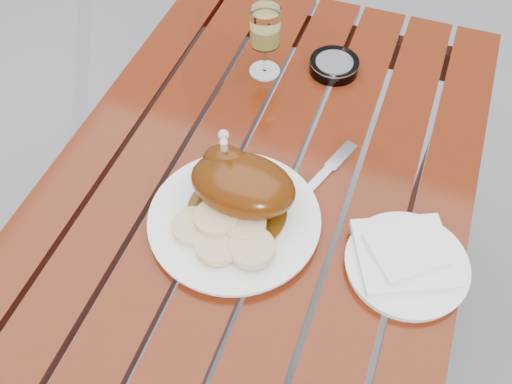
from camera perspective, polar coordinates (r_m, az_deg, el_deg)
ground at (r=1.76m, az=0.47°, el=-13.61°), size 60.00×60.00×0.00m
table at (r=1.43m, az=0.57°, el=-7.50°), size 0.80×1.20×0.75m
dinner_plate at (r=1.04m, az=-2.17°, el=-2.85°), size 0.35×0.35×0.02m
roast_duck at (r=1.01m, az=-1.59°, el=0.93°), size 0.19×0.18×0.14m
bread_dumplings at (r=0.99m, az=-3.16°, el=-4.01°), size 0.19×0.13×0.03m
wine_glass at (r=1.27m, az=0.90°, el=14.75°), size 0.07×0.07×0.16m
side_plate at (r=1.02m, az=14.81°, el=-7.05°), size 0.28×0.28×0.02m
napkin at (r=1.01m, az=14.54°, el=-5.99°), size 0.21×0.20×0.01m
ashtray at (r=1.33m, az=7.81°, el=12.41°), size 0.15×0.15×0.03m
fork at (r=1.10m, az=-6.04°, el=0.91°), size 0.07×0.18×0.01m
knife at (r=1.10m, az=6.09°, el=1.05°), size 0.08×0.18×0.01m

